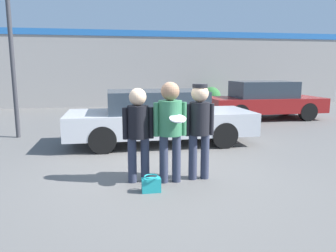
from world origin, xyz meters
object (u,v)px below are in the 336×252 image
(person_right, at_px, (199,123))
(parked_car_far, at_px, (264,100))
(person_left, at_px, (138,127))
(shrub, at_px, (211,96))
(person_middle_with_frisbee, at_px, (170,123))
(handbag, at_px, (151,184))
(parked_car_near, at_px, (159,117))

(person_right, xyz_separation_m, parked_car_far, (4.38, 6.39, -0.28))
(person_left, bearing_deg, shrub, 66.50)
(person_middle_with_frisbee, relative_size, parked_car_far, 0.40)
(person_middle_with_frisbee, distance_m, person_right, 0.54)
(person_middle_with_frisbee, xyz_separation_m, shrub, (4.24, 11.10, -0.54))
(person_middle_with_frisbee, xyz_separation_m, person_right, (0.53, 0.08, -0.03))
(parked_car_far, distance_m, handbag, 8.70)
(person_left, relative_size, parked_car_far, 0.37)
(person_right, relative_size, parked_car_near, 0.35)
(parked_car_far, height_order, handbag, parked_car_far)
(person_left, distance_m, parked_car_near, 3.01)
(parked_car_far, bearing_deg, person_middle_with_frisbee, -127.21)
(person_right, xyz_separation_m, parked_car_near, (-0.27, 2.92, -0.31))
(person_middle_with_frisbee, distance_m, shrub, 11.89)
(person_right, distance_m, shrub, 11.64)
(person_right, height_order, handbag, person_right)
(parked_car_near, height_order, handbag, parked_car_near)
(parked_car_far, relative_size, shrub, 4.37)
(person_middle_with_frisbee, height_order, parked_car_near, person_middle_with_frisbee)
(person_right, bearing_deg, parked_car_near, 95.21)
(parked_car_near, xyz_separation_m, shrub, (3.98, 8.10, -0.20))
(handbag, bearing_deg, person_middle_with_frisbee, 47.17)
(person_middle_with_frisbee, relative_size, handbag, 5.74)
(person_left, xyz_separation_m, shrub, (4.78, 10.99, -0.46))
(person_left, distance_m, handbag, 0.99)
(person_middle_with_frisbee, bearing_deg, parked_car_far, 52.79)
(person_middle_with_frisbee, relative_size, parked_car_near, 0.36)
(person_left, height_order, parked_car_near, person_left)
(shrub, distance_m, handbag, 12.41)
(parked_car_near, bearing_deg, person_middle_with_frisbee, -95.04)
(parked_car_near, height_order, parked_car_far, parked_car_far)
(person_right, relative_size, handbag, 5.60)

